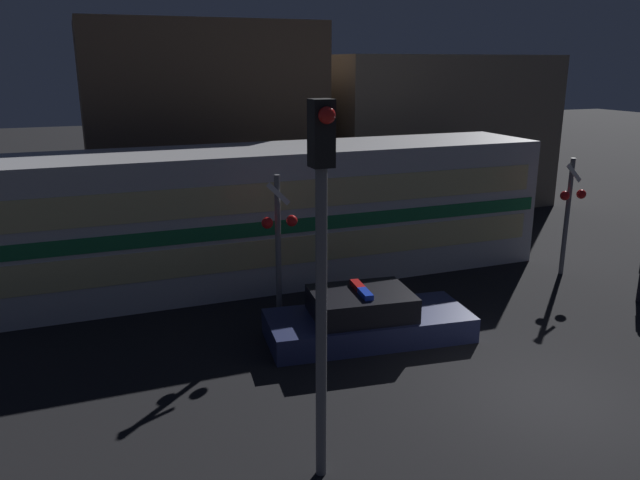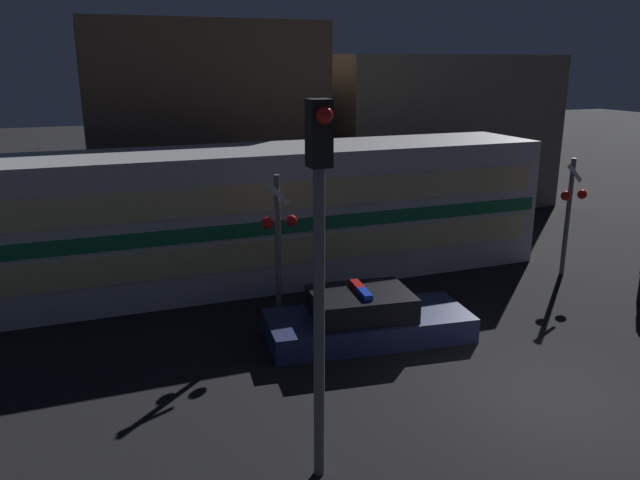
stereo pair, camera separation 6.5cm
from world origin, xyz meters
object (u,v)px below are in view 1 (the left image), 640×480
(police_car, at_px, (366,319))
(crossing_signal_near, at_px, (569,208))
(train, at_px, (282,213))
(traffic_light_corner, at_px, (322,253))

(police_car, relative_size, crossing_signal_near, 1.39)
(train, distance_m, police_car, 5.11)
(train, height_order, police_car, train)
(police_car, distance_m, crossing_signal_near, 7.87)
(crossing_signal_near, bearing_deg, train, 159.70)
(crossing_signal_near, bearing_deg, traffic_light_corner, -148.74)
(train, bearing_deg, crossing_signal_near, -20.30)
(police_car, height_order, traffic_light_corner, traffic_light_corner)
(crossing_signal_near, xyz_separation_m, traffic_light_corner, (-10.24, -6.22, 1.55))
(crossing_signal_near, bearing_deg, police_car, -165.41)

